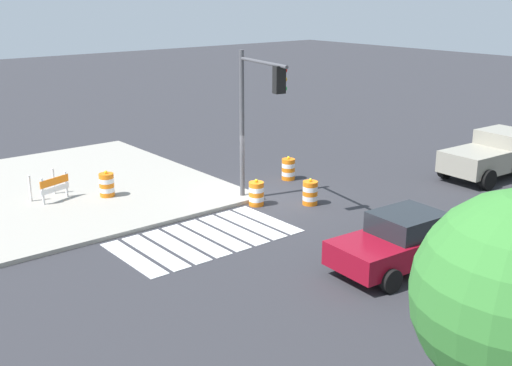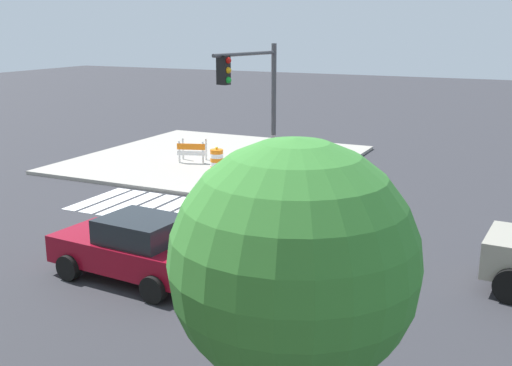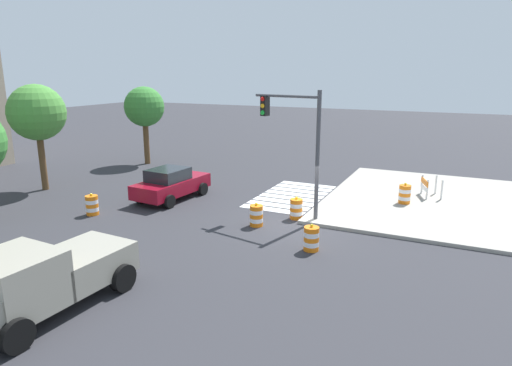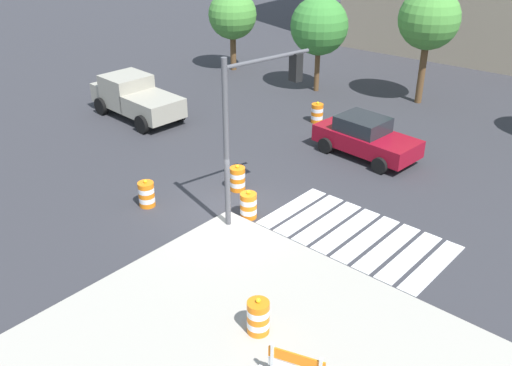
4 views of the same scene
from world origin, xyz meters
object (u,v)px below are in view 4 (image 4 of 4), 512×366
street_tree_corner_lot (429,19)px  street_tree_streetside_far (233,15)px  pickup_truck (134,97)px  traffic_barrel_near_corner (147,194)px  traffic_barrel_crosswalk_end (248,206)px  traffic_barrel_median_far (238,179)px  traffic_barrel_on_sidewalk (258,317)px  street_tree_streetside_mid (319,26)px  traffic_light_pole (256,107)px  traffic_barrel_median_near (317,113)px  sports_car (366,137)px

street_tree_corner_lot → street_tree_streetside_far: bearing=-169.9°
pickup_truck → traffic_barrel_near_corner: bearing=-35.4°
traffic_barrel_crosswalk_end → traffic_barrel_median_far: 2.01m
street_tree_streetside_far → traffic_barrel_median_far: bearing=-45.9°
traffic_barrel_near_corner → traffic_barrel_on_sidewalk: traffic_barrel_on_sidewalk is taller
street_tree_streetside_mid → street_tree_corner_lot: (5.09, 1.94, 0.73)m
street_tree_streetside_far → street_tree_corner_lot: size_ratio=0.81×
traffic_light_pole → street_tree_corner_lot: street_tree_corner_lot is taller
pickup_truck → traffic_light_pole: 11.55m
traffic_barrel_near_corner → traffic_barrel_median_near: 10.39m
sports_car → street_tree_corner_lot: size_ratio=0.77×
pickup_truck → traffic_barrel_median_near: pickup_truck is taller
pickup_truck → traffic_barrel_median_far: (8.91, -2.26, -0.52)m
traffic_barrel_median_far → traffic_light_pole: (1.77, -1.00, 3.46)m
traffic_barrel_median_near → street_tree_corner_lot: street_tree_corner_lot is taller
traffic_barrel_near_corner → traffic_light_pole: traffic_light_pole is taller
pickup_truck → street_tree_corner_lot: size_ratio=0.91×
traffic_barrel_on_sidewalk → street_tree_streetside_mid: size_ratio=0.20×
sports_car → traffic_barrel_near_corner: bearing=-111.5°
sports_car → traffic_barrel_near_corner: size_ratio=4.33×
traffic_barrel_median_near → traffic_light_pole: bearing=-66.9°
sports_car → traffic_light_pole: size_ratio=0.80×
traffic_barrel_crosswalk_end → street_tree_streetside_far: 17.74m
traffic_barrel_median_near → traffic_barrel_median_far: 7.65m
sports_car → pickup_truck: pickup_truck is taller
street_tree_corner_lot → pickup_truck: bearing=-130.6°
traffic_barrel_median_far → street_tree_corner_lot: size_ratio=0.18×
sports_car → traffic_barrel_median_far: bearing=-108.0°
street_tree_streetside_far → traffic_barrel_crosswalk_end: bearing=-44.8°
pickup_truck → street_tree_corner_lot: bearing=49.4°
street_tree_streetside_mid → street_tree_streetside_far: bearing=-179.3°
street_tree_streetside_mid → traffic_barrel_near_corner: bearing=-77.7°
traffic_barrel_on_sidewalk → pickup_truck: bearing=152.6°
traffic_barrel_median_near → traffic_barrel_on_sidewalk: bearing=-59.5°
pickup_truck → traffic_barrel_crosswalk_end: size_ratio=5.15×
street_tree_streetside_far → street_tree_corner_lot: bearing=10.1°
traffic_barrel_crosswalk_end → street_tree_corner_lot: street_tree_corner_lot is taller
pickup_truck → traffic_light_pole: size_ratio=0.95×
traffic_barrel_crosswalk_end → traffic_barrel_on_sidewalk: size_ratio=1.00×
traffic_barrel_median_far → traffic_barrel_on_sidewalk: 7.74m
sports_car → traffic_light_pole: traffic_light_pole is taller
street_tree_streetside_far → pickup_truck: bearing=-78.0°
traffic_barrel_median_far → street_tree_streetside_mid: bearing=112.5°
pickup_truck → traffic_barrel_on_sidewalk: bearing=-27.4°
traffic_barrel_near_corner → traffic_barrel_on_sidewalk: 7.58m
traffic_barrel_median_near → traffic_barrel_median_far: same height
pickup_truck → traffic_barrel_median_near: 8.79m
street_tree_streetside_mid → street_tree_corner_lot: size_ratio=0.87×
traffic_barrel_on_sidewalk → street_tree_streetside_mid: street_tree_streetside_mid is taller
pickup_truck → traffic_barrel_median_far: 9.21m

